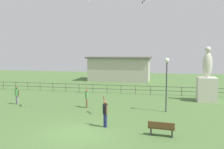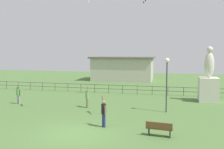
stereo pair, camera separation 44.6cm
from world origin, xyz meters
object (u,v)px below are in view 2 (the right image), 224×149
Objects in this scene: park_bench at (159,129)px; person_0 at (18,94)px; statue_monument at (208,84)px; lamppost at (167,73)px; person_2 at (104,111)px; person_1 at (87,97)px.

park_bench is 0.95× the size of person_0.
statue_monument reaches higher than lamppost.
lamppost is at bearing 52.30° from person_2.
statue_monument is 1.22× the size of lamppost.
statue_monument is 3.39× the size of park_bench.
statue_monument is 12.58m from person_2.
statue_monument is at bearing 53.17° from person_2.
lamppost is 13.30m from person_0.
person_2 is at bearing -126.83° from statue_monument.
lamppost reaches higher than park_bench.
person_1 is 0.90× the size of person_2.
lamppost is 2.36× the size of person_1.
statue_monument is at bearing 16.96° from person_0.
person_0 is 0.89× the size of person_1.
person_0 is 10.56m from person_2.
lamppost reaches higher than person_1.
person_0 is at bearing -179.66° from person_1.
lamppost is 2.78× the size of park_bench.
person_0 is at bearing 155.41° from park_bench.
lamppost is 6.93m from person_1.
park_bench is at bearing -24.59° from person_0.
park_bench is at bearing -43.15° from person_1.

